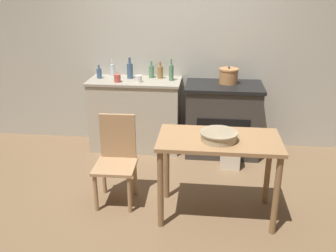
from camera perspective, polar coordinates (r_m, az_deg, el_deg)
The scene contains 17 objects.
ground_plane at distance 3.93m, azimuth -0.88°, elevation -11.21°, with size 14.00×14.00×0.00m, color brown.
wall_back at distance 4.96m, azimuth 1.29°, elevation 11.56°, with size 8.00×0.07×2.55m.
counter_cabinet at distance 4.96m, azimuth -4.95°, elevation 1.80°, with size 1.18×0.55×0.93m.
stove at distance 4.84m, azimuth 8.30°, elevation 1.06°, with size 0.95×0.63×0.91m.
work_table at distance 3.44m, azimuth 7.70°, elevation -3.90°, with size 1.10×0.60×0.80m.
chair at distance 3.78m, azimuth -7.86°, elevation -4.81°, with size 0.41×0.41×0.89m.
flour_sack at distance 4.53m, azimuth 9.47°, elevation -4.27°, with size 0.23×0.16×0.36m, color beige.
stock_pot at distance 4.74m, azimuth 9.21°, elevation 7.55°, with size 0.24×0.24×0.21m.
mixing_bowl_large at distance 3.32m, azimuth 7.75°, elevation -1.45°, with size 0.33×0.33×0.08m.
bottle_far_left at distance 4.75m, azimuth 0.50°, elevation 8.19°, with size 0.06×0.06×0.27m.
bottle_left at distance 4.88m, azimuth -5.82°, elevation 8.43°, with size 0.08×0.08×0.27m.
bottle_mid_left at distance 4.96m, azimuth -10.44°, elevation 7.93°, with size 0.06×0.06×0.17m.
bottle_center_left at distance 4.90m, azimuth -2.54°, elevation 8.31°, with size 0.07×0.07×0.22m.
bottle_center at distance 4.87m, azimuth -1.19°, elevation 8.23°, with size 0.07×0.07×0.21m.
bottle_center_right at distance 5.04m, azimuth -8.46°, elevation 8.48°, with size 0.06×0.06×0.22m.
cup_mid_right at distance 4.73m, azimuth -7.74°, elevation 7.22°, with size 0.08×0.08×0.10m, color #B74C42.
cup_right at distance 4.69m, azimuth -4.47°, elevation 7.19°, with size 0.08×0.08×0.09m, color silver.
Camera 1 is at (0.41, -3.29, 2.11)m, focal length 40.00 mm.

